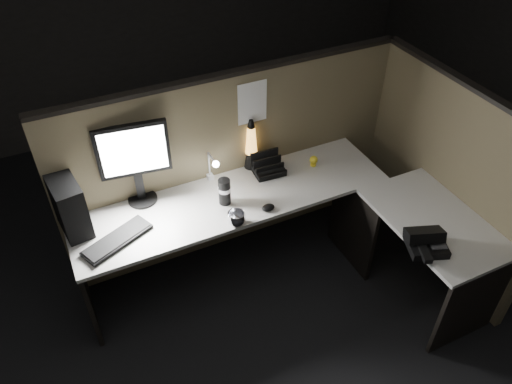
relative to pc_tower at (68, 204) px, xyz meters
name	(u,v)px	position (x,y,z in m)	size (l,w,h in m)	color
floor	(287,315)	(1.22, -0.79, -0.92)	(6.00, 6.00, 0.00)	black
room_shell	(299,128)	(1.22, -0.79, 0.70)	(6.00, 6.00, 6.00)	silver
partition_back	(234,165)	(1.22, 0.14, -0.17)	(2.66, 0.06, 1.50)	brown
partition_right	(443,179)	(2.55, -0.69, -0.17)	(0.06, 1.66, 1.50)	brown
desk	(296,229)	(1.40, -0.53, -0.34)	(2.60, 1.60, 0.73)	beige
pc_tower	(68,204)	(0.00, 0.00, 0.00)	(0.16, 0.37, 0.38)	black
monitor	(134,157)	(0.48, 0.08, 0.18)	(0.48, 0.21, 0.62)	black
keyboard	(117,240)	(0.22, -0.26, -0.18)	(0.47, 0.16, 0.02)	black
mouse	(268,208)	(1.24, -0.41, -0.17)	(0.09, 0.07, 0.04)	black
clip_lamp	(213,168)	(1.01, 0.02, -0.04)	(0.05, 0.20, 0.25)	white
organizer	(268,167)	(1.43, -0.02, -0.15)	(0.24, 0.21, 0.17)	black
lava_lamp	(251,148)	(1.35, 0.09, -0.02)	(0.11, 0.11, 0.41)	black
travel_mug	(225,192)	(1.00, -0.21, -0.09)	(0.09, 0.09, 0.20)	black
steel_mug	(236,219)	(0.98, -0.45, -0.14)	(0.13, 0.13, 0.10)	silver
figurine	(314,160)	(1.78, -0.10, -0.14)	(0.06, 0.06, 0.06)	yellow
pinned_paper	(252,103)	(1.36, 0.11, 0.35)	(0.22, 0.00, 0.32)	white
desk_phone	(426,242)	(1.98, -1.16, -0.14)	(0.29, 0.29, 0.14)	black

